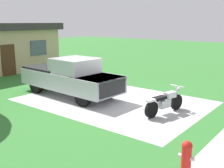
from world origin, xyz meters
TOP-DOWN VIEW (x-y plane):
  - ground_plane at (0.00, 0.00)m, footprint 80.00×80.00m
  - driveway_pad at (0.00, 0.00)m, footprint 5.85×8.25m
  - motorcycle at (-0.14, -2.72)m, footprint 2.19×0.80m
  - pickup_truck at (-0.55, 2.34)m, footprint 2.25×5.71m
  - fire_hydrant at (-3.89, -5.26)m, footprint 0.32×0.40m

SIDE VIEW (x-z plane):
  - ground_plane at x=0.00m, z-range 0.00..0.00m
  - driveway_pad at x=0.00m, z-range 0.00..0.01m
  - fire_hydrant at x=-3.89m, z-range -0.01..0.86m
  - motorcycle at x=-0.14m, z-range -0.07..1.02m
  - pickup_truck at x=-0.55m, z-range 0.00..1.90m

